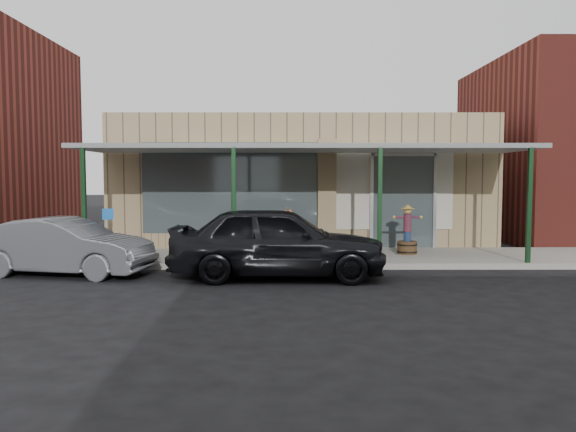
{
  "coord_description": "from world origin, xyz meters",
  "views": [
    {
      "loc": [
        -0.5,
        -11.67,
        2.28
      ],
      "look_at": [
        -0.47,
        2.6,
        1.28
      ],
      "focal_mm": 35.0,
      "sensor_mm": 36.0,
      "label": 1
    }
  ],
  "objects_px": {
    "barrel_scarecrow": "(407,237)",
    "barrel_pumpkin": "(305,246)",
    "car_grey": "(65,247)",
    "parked_sedan": "(278,241)",
    "handicap_sign": "(108,227)"
  },
  "relations": [
    {
      "from": "barrel_scarecrow",
      "to": "handicap_sign",
      "type": "xyz_separation_m",
      "value": [
        -7.84,
        -1.34,
        0.4
      ]
    },
    {
      "from": "parked_sedan",
      "to": "car_grey",
      "type": "height_order",
      "value": "parked_sedan"
    },
    {
      "from": "barrel_scarecrow",
      "to": "barrel_pumpkin",
      "type": "bearing_deg",
      "value": -161.54
    },
    {
      "from": "barrel_pumpkin",
      "to": "car_grey",
      "type": "relative_size",
      "value": 0.22
    },
    {
      "from": "parked_sedan",
      "to": "handicap_sign",
      "type": "bearing_deg",
      "value": 71.16
    },
    {
      "from": "barrel_scarecrow",
      "to": "handicap_sign",
      "type": "height_order",
      "value": "barrel_scarecrow"
    },
    {
      "from": "handicap_sign",
      "to": "parked_sedan",
      "type": "height_order",
      "value": "parked_sedan"
    },
    {
      "from": "barrel_pumpkin",
      "to": "handicap_sign",
      "type": "xyz_separation_m",
      "value": [
        -5.0,
        -0.97,
        0.58
      ]
    },
    {
      "from": "barrel_scarecrow",
      "to": "handicap_sign",
      "type": "distance_m",
      "value": 7.96
    },
    {
      "from": "barrel_scarecrow",
      "to": "barrel_pumpkin",
      "type": "relative_size",
      "value": 1.57
    },
    {
      "from": "car_grey",
      "to": "parked_sedan",
      "type": "bearing_deg",
      "value": -82.93
    },
    {
      "from": "parked_sedan",
      "to": "barrel_scarecrow",
      "type": "bearing_deg",
      "value": -50.74
    },
    {
      "from": "car_grey",
      "to": "barrel_pumpkin",
      "type": "bearing_deg",
      "value": -58.26
    },
    {
      "from": "handicap_sign",
      "to": "parked_sedan",
      "type": "xyz_separation_m",
      "value": [
        4.3,
        -1.51,
        -0.18
      ]
    },
    {
      "from": "handicap_sign",
      "to": "parked_sedan",
      "type": "distance_m",
      "value": 4.56
    }
  ]
}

